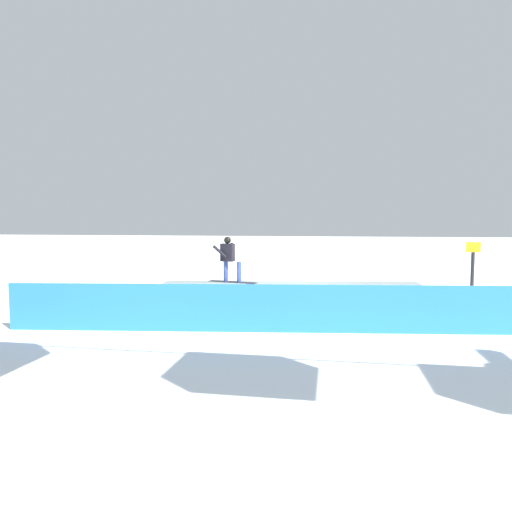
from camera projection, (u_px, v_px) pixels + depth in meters
The scene contains 5 objects.
ground_plane at pixel (290, 301), 13.70m from camera, with size 120.00×120.00×0.00m, color white.
grind_box at pixel (290, 292), 13.67m from camera, with size 7.84×1.57×0.57m.
snowboarder at pixel (229, 257), 13.71m from camera, with size 1.60×0.61×1.41m.
safety_fence at pixel (274, 309), 9.76m from camera, with size 11.98×0.06×1.07m, color blue.
trail_marker at pixel (472, 271), 12.98m from camera, with size 0.40×0.10×1.85m.
Camera 1 is at (-1.22, 13.53, 2.45)m, focal length 31.05 mm.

